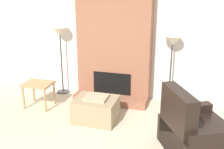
% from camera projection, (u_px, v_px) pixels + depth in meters
% --- Properties ---
extents(wall_back, '(6.86, 0.06, 2.60)m').
position_uv_depth(wall_back, '(117.00, 39.00, 6.11)').
color(wall_back, silver).
rests_on(wall_back, ground_plane).
extents(fireplace, '(1.58, 0.68, 2.60)m').
position_uv_depth(fireplace, '(114.00, 44.00, 5.93)').
color(fireplace, '#935B42').
rests_on(fireplace, ground_plane).
extents(ottoman, '(0.78, 0.64, 0.48)m').
position_uv_depth(ottoman, '(96.00, 109.00, 5.24)').
color(ottoman, '#998460').
rests_on(ottoman, ground_plane).
extents(armchair, '(1.28, 1.31, 1.03)m').
position_uv_depth(armchair, '(193.00, 134.00, 4.23)').
color(armchair, black).
rests_on(armchair, ground_plane).
extents(side_table, '(0.57, 0.47, 0.52)m').
position_uv_depth(side_table, '(38.00, 87.00, 5.75)').
color(side_table, tan).
rests_on(side_table, ground_plane).
extents(floor_lamp_left, '(0.36, 0.36, 1.53)m').
position_uv_depth(floor_lamp_left, '(60.00, 37.00, 6.21)').
color(floor_lamp_left, '#333333').
rests_on(floor_lamp_left, ground_plane).
extents(floor_lamp_right, '(0.36, 0.36, 1.47)m').
position_uv_depth(floor_lamp_right, '(172.00, 46.00, 5.59)').
color(floor_lamp_right, '#333333').
rests_on(floor_lamp_right, ground_plane).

